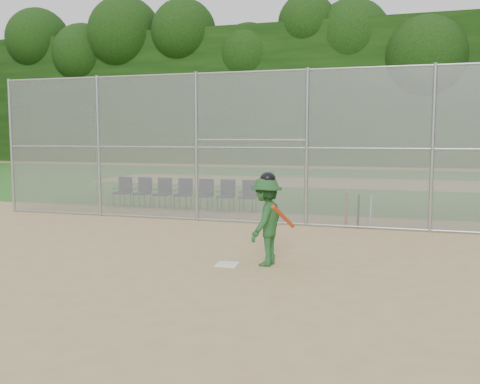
# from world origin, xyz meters

# --- Properties ---
(ground) EXTENTS (100.00, 100.00, 0.00)m
(ground) POSITION_xyz_m (0.00, 0.00, 0.00)
(ground) COLOR tan
(ground) RESTS_ON ground
(grass_strip) EXTENTS (100.00, 100.00, 0.00)m
(grass_strip) POSITION_xyz_m (0.00, 18.00, 0.01)
(grass_strip) COLOR #29651E
(grass_strip) RESTS_ON ground
(dirt_patch_far) EXTENTS (24.00, 24.00, 0.00)m
(dirt_patch_far) POSITION_xyz_m (0.00, 18.00, 0.01)
(dirt_patch_far) COLOR tan
(dirt_patch_far) RESTS_ON ground
(backstop_fence) EXTENTS (16.09, 0.09, 4.00)m
(backstop_fence) POSITION_xyz_m (0.00, 5.00, 2.07)
(backstop_fence) COLOR gray
(backstop_fence) RESTS_ON ground
(treeline) EXTENTS (81.00, 60.00, 11.00)m
(treeline) POSITION_xyz_m (0.00, 20.00, 5.50)
(treeline) COLOR black
(treeline) RESTS_ON ground
(home_plate) EXTENTS (0.41, 0.41, 0.02)m
(home_plate) POSITION_xyz_m (0.38, 0.47, 0.01)
(home_plate) COLOR white
(home_plate) RESTS_ON ground
(batter_at_plate) EXTENTS (0.89, 1.32, 1.67)m
(batter_at_plate) POSITION_xyz_m (1.05, 0.67, 0.81)
(batter_at_plate) COLOR #205024
(batter_at_plate) RESTS_ON ground
(spare_bats) EXTENTS (0.66, 0.32, 0.84)m
(spare_bats) POSITION_xyz_m (2.30, 5.19, 0.42)
(spare_bats) COLOR #D84C14
(spare_bats) RESTS_ON ground
(chair_0) EXTENTS (0.54, 0.52, 0.96)m
(chair_0) POSITION_xyz_m (-5.41, 7.00, 0.48)
(chair_0) COLOR #0E1035
(chair_0) RESTS_ON ground
(chair_1) EXTENTS (0.54, 0.52, 0.96)m
(chair_1) POSITION_xyz_m (-4.70, 7.00, 0.48)
(chair_1) COLOR #0E1035
(chair_1) RESTS_ON ground
(chair_2) EXTENTS (0.54, 0.52, 0.96)m
(chair_2) POSITION_xyz_m (-3.98, 7.00, 0.48)
(chair_2) COLOR #0E1035
(chair_2) RESTS_ON ground
(chair_3) EXTENTS (0.54, 0.52, 0.96)m
(chair_3) POSITION_xyz_m (-3.27, 7.00, 0.48)
(chair_3) COLOR #0E1035
(chair_3) RESTS_ON ground
(chair_4) EXTENTS (0.54, 0.52, 0.96)m
(chair_4) POSITION_xyz_m (-2.56, 7.00, 0.48)
(chair_4) COLOR #0E1035
(chair_4) RESTS_ON ground
(chair_5) EXTENTS (0.54, 0.52, 0.96)m
(chair_5) POSITION_xyz_m (-1.84, 7.00, 0.48)
(chair_5) COLOR #0E1035
(chair_5) RESTS_ON ground
(chair_6) EXTENTS (0.54, 0.52, 0.96)m
(chair_6) POSITION_xyz_m (-1.13, 7.00, 0.48)
(chair_6) COLOR #0E1035
(chair_6) RESTS_ON ground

